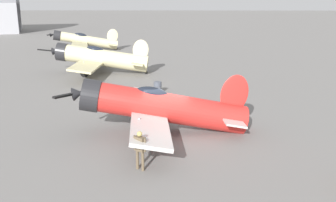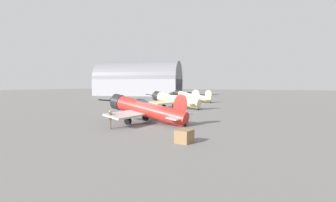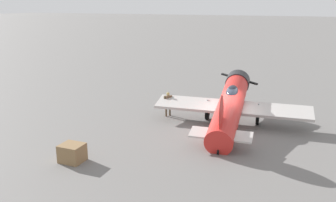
{
  "view_description": "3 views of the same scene",
  "coord_description": "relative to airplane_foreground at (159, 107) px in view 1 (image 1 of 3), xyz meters",
  "views": [
    {
      "loc": [
        -19.66,
        -0.39,
        7.12
      ],
      "look_at": [
        0.0,
        0.0,
        1.8
      ],
      "focal_mm": 41.07,
      "sensor_mm": 36.0,
      "label": 1
    },
    {
      "loc": [
        -22.91,
        -16.81,
        4.09
      ],
      "look_at": [
        12.13,
        5.35,
        1.6
      ],
      "focal_mm": 29.13,
      "sensor_mm": 36.0,
      "label": 2
    },
    {
      "loc": [
        4.44,
        -21.17,
        7.82
      ],
      "look_at": [
        -4.62,
        1.09,
        1.1
      ],
      "focal_mm": 37.93,
      "sensor_mm": 36.0,
      "label": 3
    }
  ],
  "objects": [
    {
      "name": "ground_plane",
      "position": [
        0.04,
        -0.48,
        -1.48
      ],
      "size": [
        400.0,
        400.0,
        0.0
      ],
      "primitive_type": "plane",
      "color": "slate"
    },
    {
      "name": "airplane_foreground",
      "position": [
        0.0,
        0.0,
        0.0
      ],
      "size": [
        10.22,
        10.05,
        3.43
      ],
      "rotation": [
        0.0,
        0.0,
        1.66
      ],
      "color": "red",
      "rests_on": "ground_plane"
    },
    {
      "name": "airplane_mid_apron",
      "position": [
        16.66,
        6.46,
        0.07
      ],
      "size": [
        11.06,
        10.64,
        3.37
      ],
      "rotation": [
        0.0,
        0.0,
        1.55
      ],
      "color": "beige",
      "rests_on": "ground_plane"
    },
    {
      "name": "airplane_far_line",
      "position": [
        33.13,
        11.77,
        -0.03
      ],
      "size": [
        11.81,
        9.13,
        3.01
      ],
      "rotation": [
        0.0,
        0.0,
        1.8
      ],
      "color": "beige",
      "rests_on": "ground_plane"
    },
    {
      "name": "ground_crew_mechanic",
      "position": [
        -4.58,
        0.62,
        -0.43
      ],
      "size": [
        0.47,
        0.56,
        1.74
      ],
      "rotation": [
        0.0,
        0.0,
        5.64
      ],
      "color": "brown",
      "rests_on": "ground_plane"
    },
    {
      "name": "fuel_drum",
      "position": [
        8.99,
        0.49,
        -1.03
      ],
      "size": [
        0.63,
        0.63,
        0.9
      ],
      "color": "#474C56",
      "rests_on": "ground_plane"
    }
  ]
}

